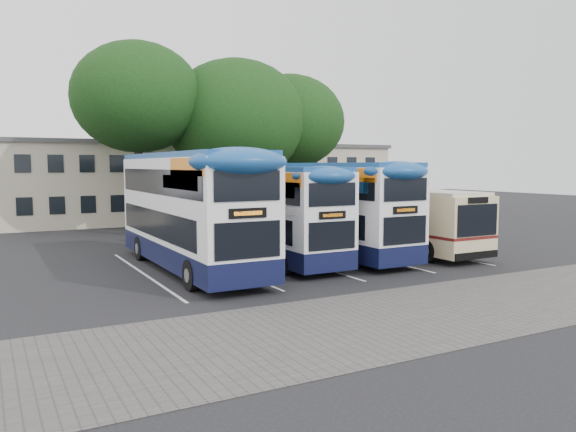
# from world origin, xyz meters

# --- Properties ---
(ground) EXTENTS (120.00, 120.00, 0.00)m
(ground) POSITION_xyz_m (0.00, 0.00, 0.00)
(ground) COLOR black
(ground) RESTS_ON ground
(paving_strip) EXTENTS (40.00, 6.00, 0.01)m
(paving_strip) POSITION_xyz_m (-2.00, -5.00, 0.01)
(paving_strip) COLOR #595654
(paving_strip) RESTS_ON ground
(bay_lines) EXTENTS (14.12, 11.00, 0.01)m
(bay_lines) POSITION_xyz_m (-3.75, 5.00, 0.01)
(bay_lines) COLOR silver
(bay_lines) RESTS_ON ground
(depot_building) EXTENTS (32.40, 8.40, 6.20)m
(depot_building) POSITION_xyz_m (0.00, 26.99, 3.15)
(depot_building) COLOR beige
(depot_building) RESTS_ON ground
(lamp_post) EXTENTS (0.25, 1.05, 9.06)m
(lamp_post) POSITION_xyz_m (6.00, 19.97, 5.08)
(lamp_post) COLOR gray
(lamp_post) RESTS_ON ground
(tree_left) EXTENTS (7.97, 7.97, 11.93)m
(tree_left) POSITION_xyz_m (-7.79, 17.60, 8.52)
(tree_left) COLOR black
(tree_left) RESTS_ON ground
(tree_mid) EXTENTS (9.40, 9.40, 11.41)m
(tree_mid) POSITION_xyz_m (-1.32, 17.39, 7.40)
(tree_mid) COLOR black
(tree_mid) RESTS_ON ground
(tree_right) EXTENTS (7.77, 7.77, 10.77)m
(tree_right) POSITION_xyz_m (2.95, 17.72, 7.45)
(tree_right) COLOR black
(tree_right) RESTS_ON ground
(bus_dd_left) EXTENTS (2.85, 11.74, 4.90)m
(bus_dd_left) POSITION_xyz_m (-8.78, 5.04, 2.70)
(bus_dd_left) COLOR #0E1234
(bus_dd_left) RESTS_ON ground
(bus_dd_mid) EXTENTS (2.52, 10.38, 4.32)m
(bus_dd_mid) POSITION_xyz_m (-4.71, 5.56, 2.38)
(bus_dd_mid) COLOR #0E1234
(bus_dd_mid) RESTS_ON ground
(bus_dd_right) EXTENTS (2.62, 10.81, 4.50)m
(bus_dd_right) POSITION_xyz_m (-1.50, 5.37, 2.48)
(bus_dd_right) COLOR #0E1234
(bus_dd_right) RESTS_ON ground
(bus_single) EXTENTS (2.72, 10.68, 3.18)m
(bus_single) POSITION_xyz_m (2.44, 5.25, 1.80)
(bus_single) COLOR beige
(bus_single) RESTS_ON ground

